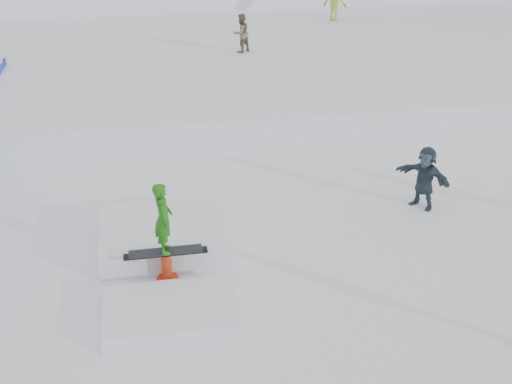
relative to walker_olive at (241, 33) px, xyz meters
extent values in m
plane|color=white|center=(-2.30, -14.67, -1.53)|extent=(120.00, 120.00, 0.00)
cube|color=white|center=(-2.30, 1.33, -1.13)|extent=(50.00, 18.00, 0.80)
cylinder|color=black|center=(-8.80, -0.47, -0.98)|extent=(0.05, 0.05, 1.10)
imported|color=brown|center=(0.00, 0.00, 0.00)|extent=(0.90, 0.85, 1.47)
imported|color=#A0BF2C|center=(5.27, 4.96, 0.18)|extent=(1.34, 1.27, 1.82)
imported|color=#2B3A48|center=(2.35, -12.00, -0.77)|extent=(1.18, 1.42, 1.52)
cube|color=white|center=(-3.81, -12.71, -1.26)|extent=(2.60, 2.20, 0.54)
cube|color=white|center=(-3.81, -15.21, -1.38)|extent=(2.40, 1.60, 0.30)
cylinder|color=#EA421E|center=(-3.81, -14.01, -1.50)|extent=(0.44, 0.44, 0.06)
cylinder|color=#EA421E|center=(-3.81, -14.01, -1.23)|extent=(0.20, 0.20, 0.60)
cube|color=black|center=(-3.81, -14.01, -0.90)|extent=(1.60, 0.16, 0.06)
cube|color=black|center=(-3.81, -14.01, -0.86)|extent=(1.40, 0.28, 0.03)
imported|color=#1A710E|center=(-3.81, -14.01, -0.13)|extent=(0.34, 0.52, 1.42)
camera|label=1|loc=(-4.03, -24.57, 5.68)|focal=45.00mm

